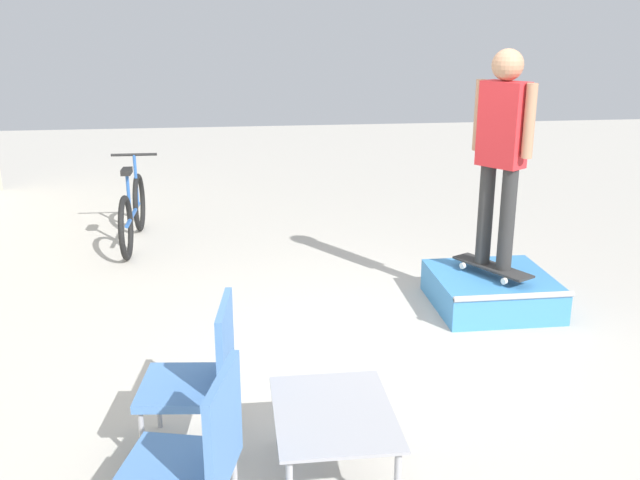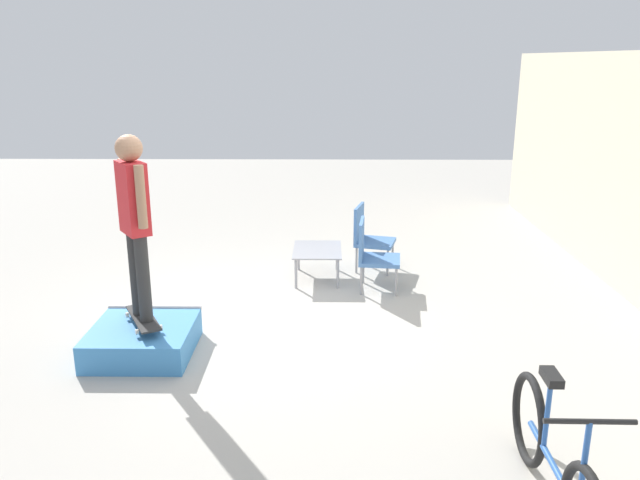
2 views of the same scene
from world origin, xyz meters
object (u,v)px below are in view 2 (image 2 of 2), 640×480
skateboard_on_ramp (143,318)px  person_skater (134,212)px  coffee_table (317,252)px  patio_chair_left (369,235)px  skate_ramp_box (143,339)px  patio_chair_right (372,252)px  bicycle (554,462)px

skateboard_on_ramp → person_skater: (0.00, -0.00, 1.11)m
person_skater → coffee_table: person_skater is taller
coffee_table → patio_chair_left: 0.84m
skateboard_on_ramp → person_skater: size_ratio=0.42×
skate_ramp_box → patio_chair_left: (-2.70, 2.46, 0.35)m
patio_chair_right → skateboard_on_ramp: bearing=133.8°
patio_chair_left → patio_chair_right: 0.82m
skateboard_on_ramp → patio_chair_right: (-1.86, 2.44, 0.13)m
skateboard_on_ramp → coffee_table: bearing=114.2°
patio_chair_left → coffee_table: bearing=135.2°
skateboard_on_ramp → bicycle: 4.05m
bicycle → skate_ramp_box: bearing=-123.4°
patio_chair_left → bicycle: (4.97, 0.90, -0.13)m
skate_ramp_box → person_skater: 1.34m
patio_chair_left → skateboard_on_ramp: bearing=152.2°
coffee_table → person_skater: bearing=-37.4°
patio_chair_left → skate_ramp_box: bearing=152.1°
skate_ramp_box → bicycle: bicycle is taller
person_skater → coffee_table: (-2.25, 1.72, -1.11)m
skateboard_on_ramp → coffee_table: coffee_table is taller
skateboard_on_ramp → patio_chair_left: 3.63m
coffee_table → skate_ramp_box: bearing=-37.5°
person_skater → bicycle: size_ratio=1.04×
skateboard_on_ramp → patio_chair_left: patio_chair_left is taller
skateboard_on_ramp → patio_chair_left: bearing=109.3°
skate_ramp_box → patio_chair_right: (-1.88, 2.46, 0.35)m
coffee_table → patio_chair_right: size_ratio=0.92×
skate_ramp_box → patio_chair_right: size_ratio=1.11×
person_skater → coffee_table: size_ratio=2.16×
person_skater → patio_chair_right: size_ratio=1.99×
skateboard_on_ramp → patio_chair_right: 3.07m
skate_ramp_box → patio_chair_left: patio_chair_left is taller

